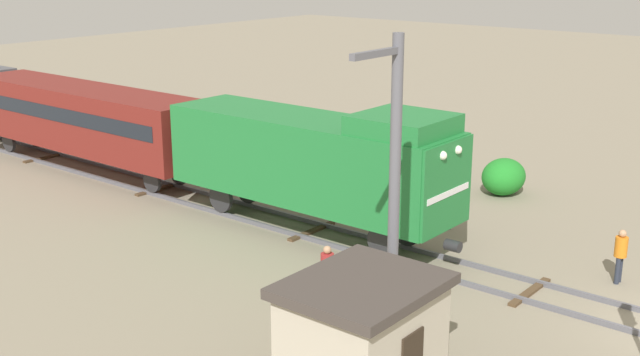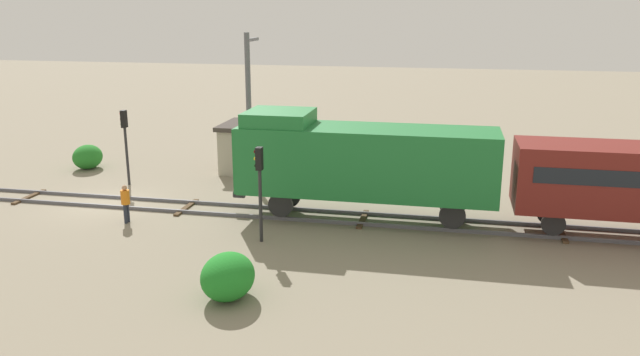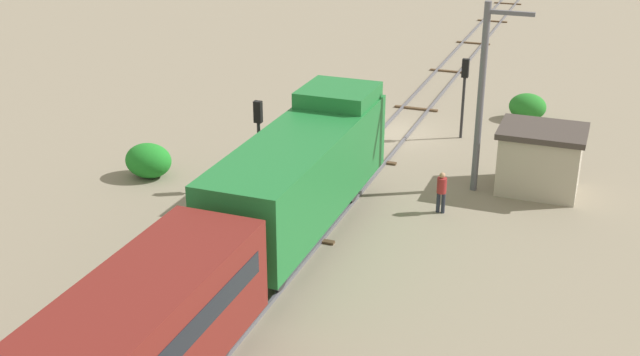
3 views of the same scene
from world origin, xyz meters
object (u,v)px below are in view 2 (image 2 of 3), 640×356
at_px(traffic_signal_near, 125,133).
at_px(traffic_signal_mid, 259,176).
at_px(locomotive, 362,159).
at_px(worker_near_track, 126,201).
at_px(catenary_mast, 249,105).
at_px(relay_hut, 249,146).
at_px(worker_by_signal, 296,170).

relative_size(traffic_signal_near, traffic_signal_mid, 1.03).
bearing_deg(locomotive, worker_near_track, -76.46).
xyz_separation_m(worker_near_track, catenary_mast, (-7.46, 3.27, 3.19)).
height_order(catenary_mast, relay_hut, catenary_mast).
height_order(worker_by_signal, relay_hut, relay_hut).
bearing_deg(traffic_signal_near, relay_hut, 129.12).
height_order(locomotive, worker_near_track, locomotive).
distance_m(locomotive, catenary_mast, 8.51).
bearing_deg(worker_by_signal, catenary_mast, 149.01).
bearing_deg(relay_hut, worker_near_track, -13.41).
relative_size(traffic_signal_mid, relay_hut, 1.11).
height_order(traffic_signal_near, relay_hut, traffic_signal_near).
height_order(traffic_signal_mid, worker_by_signal, traffic_signal_mid).
relative_size(locomotive, traffic_signal_near, 2.91).
height_order(locomotive, catenary_mast, catenary_mast).
distance_m(worker_near_track, relay_hut, 10.19).
relative_size(locomotive, relay_hut, 3.31).
bearing_deg(traffic_signal_near, worker_by_signal, 96.39).
height_order(worker_near_track, catenary_mast, catenary_mast).
bearing_deg(relay_hut, traffic_signal_near, -50.88).
bearing_deg(traffic_signal_near, locomotive, 76.06).
bearing_deg(relay_hut, worker_by_signal, 47.81).
bearing_deg(traffic_signal_mid, worker_near_track, -98.87).
height_order(traffic_signal_near, worker_by_signal, traffic_signal_near).
xyz_separation_m(traffic_signal_near, traffic_signal_mid, (6.60, 9.34, -0.07)).
height_order(traffic_signal_near, traffic_signal_mid, traffic_signal_near).
distance_m(locomotive, traffic_signal_mid, 4.92).
bearing_deg(worker_near_track, worker_by_signal, 83.96).
height_order(worker_near_track, relay_hut, relay_hut).
relative_size(traffic_signal_near, worker_by_signal, 2.34).
bearing_deg(catenary_mast, traffic_signal_near, -73.27).
relative_size(worker_by_signal, catenary_mast, 0.22).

